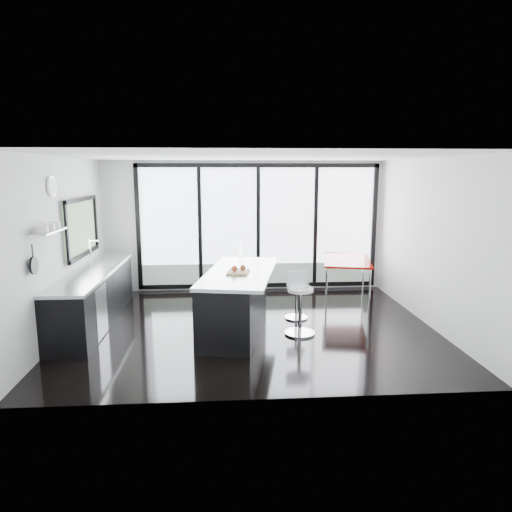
{
  "coord_description": "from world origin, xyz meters",
  "views": [
    {
      "loc": [
        -0.44,
        -7.31,
        2.56
      ],
      "look_at": [
        0.1,
        0.3,
        1.15
      ],
      "focal_mm": 32.0,
      "sensor_mm": 36.0,
      "label": 1
    }
  ],
  "objects": [
    {
      "name": "bar_stool_far",
      "position": [
        0.82,
        0.38,
        0.32
      ],
      "size": [
        0.41,
        0.41,
        0.64
      ],
      "primitive_type": "cylinder",
      "rotation": [
        0.0,
        0.0,
        -0.0
      ],
      "color": "silver",
      "rests_on": "floor"
    },
    {
      "name": "wall_back",
      "position": [
        0.27,
        2.47,
        1.27
      ],
      "size": [
        6.0,
        0.09,
        2.8
      ],
      "color": "silver",
      "rests_on": "ground"
    },
    {
      "name": "wall_left",
      "position": [
        -2.97,
        0.27,
        1.56
      ],
      "size": [
        0.26,
        5.0,
        2.8
      ],
      "color": "silver",
      "rests_on": "ground"
    },
    {
      "name": "island",
      "position": [
        -0.27,
        -0.09,
        0.5
      ],
      "size": [
        1.46,
        2.57,
        1.29
      ],
      "color": "black",
      "rests_on": "floor"
    },
    {
      "name": "ceiling",
      "position": [
        0.0,
        0.0,
        2.8
      ],
      "size": [
        6.0,
        5.0,
        0.0
      ],
      "primitive_type": "cube",
      "color": "white",
      "rests_on": "wall_back"
    },
    {
      "name": "floor",
      "position": [
        0.0,
        0.0,
        0.0
      ],
      "size": [
        6.0,
        5.0,
        0.0
      ],
      "primitive_type": "cube",
      "color": "black",
      "rests_on": "ground"
    },
    {
      "name": "counter_cabinets",
      "position": [
        -2.67,
        0.4,
        0.46
      ],
      "size": [
        0.69,
        3.24,
        1.36
      ],
      "color": "black",
      "rests_on": "floor"
    },
    {
      "name": "red_table",
      "position": [
        2.02,
        1.52,
        0.42
      ],
      "size": [
        1.21,
        1.72,
        0.84
      ],
      "primitive_type": "cube",
      "rotation": [
        0.0,
        0.0,
        -0.22
      ],
      "color": "#960801",
      "rests_on": "floor"
    },
    {
      "name": "wall_right",
      "position": [
        3.0,
        0.0,
        1.4
      ],
      "size": [
        0.0,
        5.0,
        2.8
      ],
      "primitive_type": "cube",
      "color": "silver",
      "rests_on": "ground"
    },
    {
      "name": "bar_stool_near",
      "position": [
        0.75,
        -0.42,
        0.38
      ],
      "size": [
        0.53,
        0.53,
        0.77
      ],
      "primitive_type": "cylinder",
      "rotation": [
        0.0,
        0.0,
        0.1
      ],
      "color": "silver",
      "rests_on": "floor"
    },
    {
      "name": "wall_front",
      "position": [
        0.0,
        -2.5,
        1.4
      ],
      "size": [
        6.0,
        0.0,
        2.8
      ],
      "primitive_type": "cube",
      "color": "silver",
      "rests_on": "ground"
    }
  ]
}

